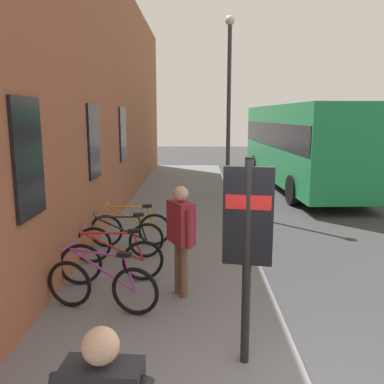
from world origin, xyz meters
name	(u,v)px	position (x,y,z in m)	size (l,w,h in m)	color
ground	(290,241)	(6.00, -1.00, 0.00)	(60.00, 60.00, 0.00)	#38383A
sidewalk_pavement	(179,218)	(8.00, 1.75, 0.06)	(24.00, 3.50, 0.12)	slate
station_facade	(111,95)	(8.99, 3.80, 3.54)	(22.00, 0.65, 7.08)	#9E563D
bicycle_under_window	(102,286)	(2.22, 2.62, 0.51)	(0.58, 1.73, 0.97)	black
bicycle_beside_lamp	(113,261)	(3.26, 2.68, 0.51)	(0.52, 1.75, 0.97)	black
bicycle_by_door	(121,241)	(4.36, 2.75, 0.51)	(0.67, 1.71, 0.97)	black
bicycle_far_end	(131,229)	(5.23, 2.68, 0.51)	(0.48, 1.77, 0.97)	black
transit_info_sign	(248,230)	(0.98, 0.68, 1.72)	(0.18, 0.56, 2.40)	black
city_bus	(300,141)	(13.46, -3.00, 1.92)	(10.61, 3.03, 3.35)	#1E8C4C
pedestrian_near_bus	(181,230)	(2.78, 1.49, 1.20)	(0.60, 0.47, 1.78)	brown
street_lamp	(229,99)	(8.94, 0.30, 3.43)	(0.28, 0.28, 5.64)	#333338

